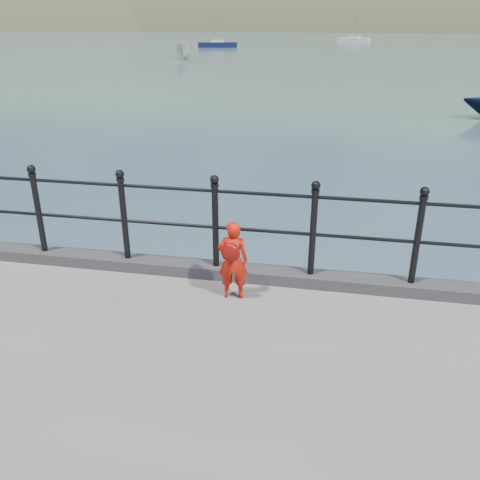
% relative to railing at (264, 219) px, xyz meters
% --- Properties ---
extents(ground, '(600.00, 600.00, 0.00)m').
position_rel_railing_xyz_m(ground, '(-0.00, 0.15, -1.82)').
color(ground, '#2D4251').
rests_on(ground, ground).
extents(kerb, '(60.00, 0.30, 0.15)m').
position_rel_railing_xyz_m(kerb, '(-0.00, -0.00, -0.75)').
color(kerb, '#28282B').
rests_on(kerb, quay).
extents(railing, '(18.11, 0.11, 1.20)m').
position_rel_railing_xyz_m(railing, '(0.00, 0.00, 0.00)').
color(railing, black).
rests_on(railing, kerb).
extents(far_shore, '(830.00, 200.00, 156.00)m').
position_rel_railing_xyz_m(far_shore, '(38.34, 239.56, -24.39)').
color(far_shore, '#333A21').
rests_on(far_shore, ground).
extents(child, '(0.38, 0.32, 0.96)m').
position_rel_railing_xyz_m(child, '(-0.28, -0.49, -0.33)').
color(child, red).
rests_on(child, quay).
extents(launch_white, '(2.46, 4.72, 1.74)m').
position_rel_railing_xyz_m(launch_white, '(-15.43, 48.31, -0.96)').
color(launch_white, silver).
rests_on(launch_white, ground).
extents(sailboat_deep, '(5.82, 3.78, 8.39)m').
position_rel_railing_xyz_m(sailboat_deep, '(2.36, 91.76, -1.48)').
color(sailboat_deep, silver).
rests_on(sailboat_deep, ground).
extents(sailboat_left, '(5.84, 3.18, 8.01)m').
position_rel_railing_xyz_m(sailboat_left, '(-17.24, 70.82, -1.48)').
color(sailboat_left, black).
rests_on(sailboat_left, ground).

